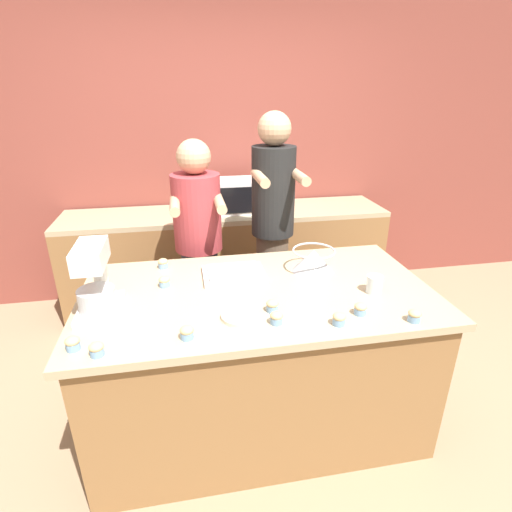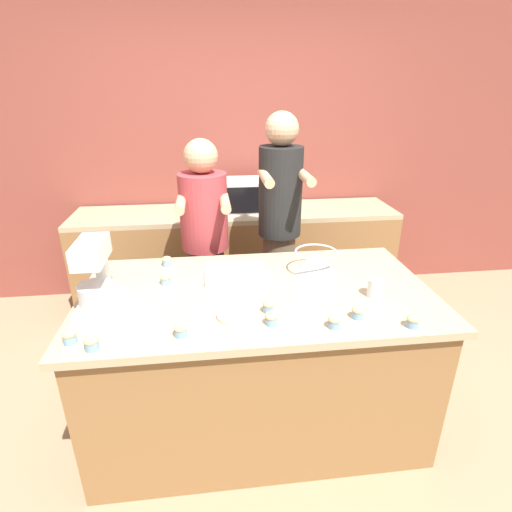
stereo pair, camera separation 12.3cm
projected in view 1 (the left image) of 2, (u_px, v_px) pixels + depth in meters
ground_plane at (257, 416)px, 2.49m from camera, size 16.00×16.00×0.00m
back_wall at (220, 151)px, 3.62m from camera, size 10.00×0.06×2.70m
island_counter at (258, 357)px, 2.32m from camera, size 1.87×1.02×0.88m
back_counter at (227, 258)px, 3.66m from camera, size 2.80×0.60×0.89m
person_left at (199, 248)px, 2.83m from camera, size 0.34×0.51×1.59m
person_right at (273, 230)px, 2.87m from camera, size 0.32×0.49×1.75m
stand_mixer at (96, 283)px, 1.88m from camera, size 0.20×0.30×0.35m
mixing_bowl at (313, 260)px, 2.34m from camera, size 0.25×0.25×0.14m
baking_tray at (234, 273)px, 2.30m from camera, size 0.35×0.26×0.04m
microwave_oven at (241, 195)px, 3.45m from camera, size 0.55×0.33×0.27m
drinking_glass at (374, 284)px, 2.11m from camera, size 0.08×0.08×0.10m
small_plate at (240, 316)px, 1.89m from camera, size 0.18×0.18×0.02m
cupcake_0 at (361, 309)px, 1.91m from camera, size 0.06×0.06×0.06m
cupcake_1 at (104, 284)px, 2.15m from camera, size 0.06×0.06×0.06m
cupcake_2 at (272, 306)px, 1.93m from camera, size 0.06×0.06×0.06m
cupcake_3 at (277, 318)px, 1.83m from camera, size 0.06×0.06×0.06m
cupcake_4 at (415, 316)px, 1.85m from camera, size 0.06×0.06×0.06m
cupcake_5 at (163, 263)px, 2.40m from camera, size 0.06×0.06×0.06m
cupcake_6 at (97, 349)px, 1.61m from camera, size 0.06×0.06×0.06m
cupcake_7 at (164, 282)px, 2.17m from camera, size 0.06×0.06×0.06m
cupcake_8 at (339, 319)px, 1.82m from camera, size 0.06×0.06×0.06m
cupcake_9 at (187, 333)px, 1.72m from camera, size 0.06×0.06×0.06m
cupcake_10 at (73, 343)px, 1.65m from camera, size 0.06×0.06×0.06m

